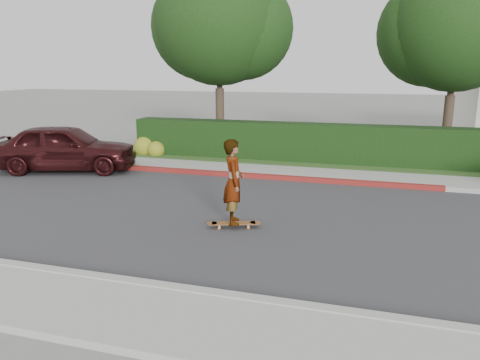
# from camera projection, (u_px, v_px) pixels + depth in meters

# --- Properties ---
(ground) EXTENTS (120.00, 120.00, 0.00)m
(ground) POSITION_uv_depth(u_px,v_px,m) (418.00, 234.00, 10.18)
(ground) COLOR slate
(ground) RESTS_ON ground
(road) EXTENTS (60.00, 8.00, 0.01)m
(road) POSITION_uv_depth(u_px,v_px,m) (418.00, 234.00, 10.18)
(road) COLOR #2D2D30
(road) RESTS_ON ground
(curb_near) EXTENTS (60.00, 0.20, 0.15)m
(curb_near) POSITION_uv_depth(u_px,v_px,m) (440.00, 328.00, 6.35)
(curb_near) COLOR #9E9E99
(curb_near) RESTS_ON ground
(curb_far) EXTENTS (60.00, 0.20, 0.15)m
(curb_far) POSITION_uv_depth(u_px,v_px,m) (409.00, 186.00, 13.99)
(curb_far) COLOR #9E9E99
(curb_far) RESTS_ON ground
(curb_red_section) EXTENTS (12.00, 0.21, 0.15)m
(curb_red_section) POSITION_uv_depth(u_px,v_px,m) (248.00, 176.00, 15.38)
(curb_red_section) COLOR maroon
(curb_red_section) RESTS_ON ground
(sidewalk_far) EXTENTS (60.00, 1.60, 0.12)m
(sidewalk_far) POSITION_uv_depth(u_px,v_px,m) (408.00, 180.00, 14.83)
(sidewalk_far) COLOR gray
(sidewalk_far) RESTS_ON ground
(planting_strip) EXTENTS (60.00, 1.60, 0.10)m
(planting_strip) POSITION_uv_depth(u_px,v_px,m) (405.00, 170.00, 16.32)
(planting_strip) COLOR #2D4C1E
(planting_strip) RESTS_ON ground
(hedge) EXTENTS (15.00, 1.00, 1.50)m
(hedge) POSITION_uv_depth(u_px,v_px,m) (322.00, 144.00, 17.55)
(hedge) COLOR black
(hedge) RESTS_ON ground
(flowering_shrub) EXTENTS (1.40, 1.00, 0.90)m
(flowering_shrub) POSITION_uv_depth(u_px,v_px,m) (148.00, 148.00, 19.18)
(flowering_shrub) COLOR #2D4C19
(flowering_shrub) RESTS_ON ground
(tree_left) EXTENTS (5.99, 5.21, 8.00)m
(tree_left) POSITION_uv_depth(u_px,v_px,m) (220.00, 25.00, 19.15)
(tree_left) COLOR #33261C
(tree_left) RESTS_ON ground
(tree_center) EXTENTS (5.66, 4.84, 7.44)m
(tree_center) POSITION_uv_depth(u_px,v_px,m) (456.00, 30.00, 17.19)
(tree_center) COLOR #33261C
(tree_center) RESTS_ON ground
(skateboard) EXTENTS (1.23, 0.63, 0.11)m
(skateboard) POSITION_uv_depth(u_px,v_px,m) (234.00, 223.00, 10.54)
(skateboard) COLOR orange
(skateboard) RESTS_ON ground
(skateboarder) EXTENTS (0.67, 0.81, 1.90)m
(skateboarder) POSITION_uv_depth(u_px,v_px,m) (234.00, 182.00, 10.32)
(skateboarder) COLOR white
(skateboarder) RESTS_ON skateboard
(car_maroon) EXTENTS (5.22, 3.31, 1.65)m
(car_maroon) POSITION_uv_depth(u_px,v_px,m) (65.00, 148.00, 16.27)
(car_maroon) COLOR #341012
(car_maroon) RESTS_ON ground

